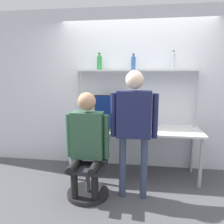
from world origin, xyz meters
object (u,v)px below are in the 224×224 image
object	(u,v)px
monitor	(112,108)
bottle_clear	(173,62)
bottle_blue	(133,63)
laptop	(101,126)
bottle_green	(99,63)
person_standing	(134,119)
cell_phone	(117,131)
office_chair	(89,175)
person_seated	(87,137)

from	to	relation	value
monitor	bottle_clear	xyz separation A→B (m)	(0.97, -0.00, 0.76)
bottle_clear	bottle_blue	distance (m)	0.62
bottle_clear	laptop	bearing A→B (deg)	-161.70
laptop	bottle_green	world-z (taller)	bottle_green
monitor	bottle_clear	world-z (taller)	bottle_clear
laptop	person_standing	world-z (taller)	person_standing
cell_phone	bottle_clear	distance (m)	1.40
laptop	cell_phone	world-z (taller)	laptop
office_chair	bottle_clear	size ratio (longest dim) A/B	3.10
monitor	bottle_green	size ratio (longest dim) A/B	2.15
office_chair	bottle_blue	xyz separation A→B (m)	(0.54, 0.89, 1.53)
laptop	bottle_clear	distance (m)	1.51
cell_phone	bottle_green	size ratio (longest dim) A/B	0.55
laptop	person_seated	bearing A→B (deg)	-97.42
bottle_blue	bottle_green	bearing A→B (deg)	-180.00
office_chair	bottle_green	size ratio (longest dim) A/B	3.30
bottle_green	bottle_blue	bearing A→B (deg)	0.00
person_seated	monitor	bearing A→B (deg)	78.46
office_chair	person_standing	bearing A→B (deg)	0.95
office_chair	bottle_clear	world-z (taller)	bottle_clear
person_standing	laptop	bearing A→B (deg)	135.48
monitor	bottle_green	world-z (taller)	bottle_green
cell_phone	monitor	bearing A→B (deg)	108.00
cell_phone	bottle_green	world-z (taller)	bottle_green
person_seated	cell_phone	bearing A→B (deg)	55.64
monitor	person_seated	size ratio (longest dim) A/B	0.42
bottle_clear	bottle_blue	world-z (taller)	bottle_clear
person_standing	bottle_blue	size ratio (longest dim) A/B	6.67
office_chair	person_seated	bearing A→B (deg)	-93.44
laptop	cell_phone	bearing A→B (deg)	-17.75
cell_phone	office_chair	distance (m)	0.76
monitor	cell_phone	size ratio (longest dim) A/B	3.88
monitor	person_standing	size ratio (longest dim) A/B	0.35
laptop	bottle_blue	distance (m)	1.13
person_standing	bottle_green	bearing A→B (deg)	124.83
bottle_green	office_chair	bearing A→B (deg)	-89.27
laptop	office_chair	world-z (taller)	laptop
person_seated	office_chair	bearing A→B (deg)	86.56
cell_phone	bottle_green	bearing A→B (deg)	127.79
person_seated	bottle_blue	size ratio (longest dim) A/B	5.59
cell_phone	bottle_clear	xyz separation A→B (m)	(0.83, 0.44, 1.03)
office_chair	bottle_blue	bearing A→B (deg)	58.63
cell_phone	bottle_blue	size ratio (longest dim) A/B	0.60
bottle_green	person_seated	bearing A→B (deg)	-89.46
laptop	person_standing	distance (m)	0.78
laptop	monitor	bearing A→B (deg)	72.17
bottle_green	cell_phone	bearing A→B (deg)	-52.21
laptop	cell_phone	size ratio (longest dim) A/B	2.23
office_chair	person_standing	size ratio (longest dim) A/B	0.53
monitor	office_chair	distance (m)	1.20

